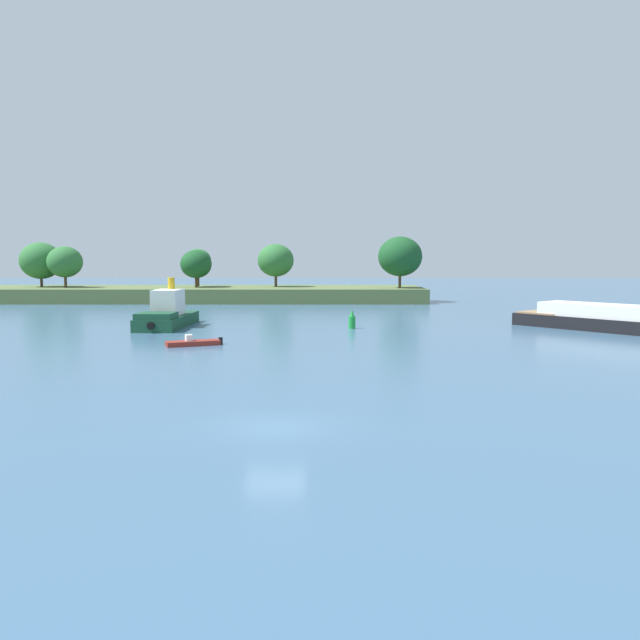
% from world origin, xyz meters
% --- Properties ---
extents(ground_plane, '(400.00, 400.00, 0.00)m').
position_xyz_m(ground_plane, '(0.00, 0.00, 0.00)').
color(ground_plane, '#3D607F').
extents(treeline_island, '(74.10, 17.08, 10.37)m').
position_xyz_m(treeline_island, '(-17.93, 79.77, 2.67)').
color(treeline_island, '#566B3D').
rests_on(treeline_island, ground).
extents(small_motorboat, '(4.52, 2.89, 0.89)m').
position_xyz_m(small_motorboat, '(-8.34, 25.41, 0.23)').
color(small_motorboat, maroon).
rests_on(small_motorboat, ground).
extents(tugboat, '(4.29, 12.05, 4.98)m').
position_xyz_m(tugboat, '(-13.75, 39.60, 1.26)').
color(tugboat, '#19472D').
rests_on(tugboat, ground).
extents(channel_buoy_green, '(0.70, 0.70, 1.90)m').
position_xyz_m(channel_buoy_green, '(5.07, 38.10, 0.81)').
color(channel_buoy_green, green).
rests_on(channel_buoy_green, ground).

